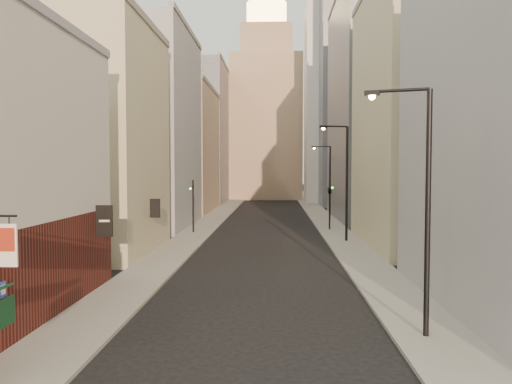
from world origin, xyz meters
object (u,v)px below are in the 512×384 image
Objects in this scene: streetlamp_far at (328,178)px; white_tower at (329,96)px; streetlamp_near at (421,197)px; traffic_light_left at (193,194)px; traffic_light_right at (330,192)px; streetlamp_mid at (344,176)px; clock_tower at (266,111)px.

white_tower is at bearing 101.42° from streetlamp_far.
traffic_light_left is at bearing 131.45° from streetlamp_near.
white_tower is at bearing 103.70° from streetlamp_near.
traffic_light_right is at bearing -95.72° from white_tower.
traffic_light_right is (-0.93, -10.47, -1.17)m from streetlamp_far.
streetlamp_near is 30.78m from traffic_light_right.
white_tower is at bearing -125.60° from traffic_light_left.
streetlamp_far is 1.74× the size of traffic_light_left.
streetlamp_far reaches higher than traffic_light_right.
streetlamp_mid reaches higher than traffic_light_right.
clock_tower is 1.08× the size of white_tower.
streetlamp_near is 1.03× the size of streetlamp_far.
traffic_light_left and traffic_light_right have the same top height.
clock_tower reaches higher than traffic_light_left.
streetlamp_near reaches higher than traffic_light_left.
streetlamp_mid is (0.46, 23.13, 0.35)m from streetlamp_near.
traffic_light_right is (-3.89, -38.80, -14.80)m from white_tower.
white_tower reaches higher than streetlamp_far.
clock_tower is 17.83m from white_tower.
streetlamp_mid is 1.10× the size of streetlamp_far.
streetlamp_near is at bearing -108.76° from streetlamp_mid.
streetlamp_mid is 1.91× the size of traffic_light_left.
clock_tower is 84.77m from streetlamp_near.
streetlamp_far is at bearing -150.08° from traffic_light_left.
streetlamp_near is at bearing -74.10° from streetlamp_far.
streetlamp_near is (-4.02, -69.55, -13.51)m from white_tower.
streetlamp_far is 19.11m from traffic_light_left.
streetlamp_mid is 14.25m from traffic_light_left.
traffic_light_right is (7.11, -52.80, -13.83)m from clock_tower.
traffic_light_left is (-13.23, 4.98, -1.78)m from streetlamp_mid.
streetlamp_near is 1.78× the size of traffic_light_right.
streetlamp_far is at bearing 70.46° from streetlamp_mid.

